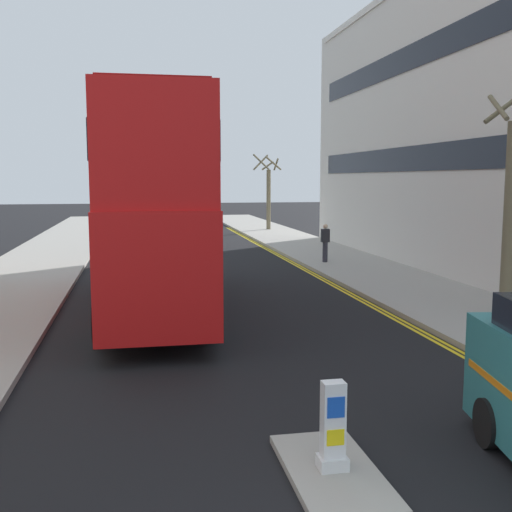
{
  "coord_description": "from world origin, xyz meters",
  "views": [
    {
      "loc": [
        -2.28,
        -3.35,
        3.66
      ],
      "look_at": [
        0.5,
        11.0,
        1.8
      ],
      "focal_mm": 42.74,
      "sensor_mm": 36.0,
      "label": 1
    }
  ],
  "objects": [
    {
      "name": "traffic_island",
      "position": [
        0.0,
        3.47,
        0.05
      ],
      "size": [
        1.1,
        2.2,
        0.1
      ],
      "primitive_type": "cube",
      "color": "#9E9991",
      "rests_on": "ground"
    },
    {
      "name": "double_decker_bus_away",
      "position": [
        -1.9,
        13.64,
        3.03
      ],
      "size": [
        2.85,
        10.82,
        5.64
      ],
      "color": "red",
      "rests_on": "ground"
    },
    {
      "name": "pedestrian_far",
      "position": [
        5.49,
        21.31,
        0.99
      ],
      "size": [
        0.34,
        0.22,
        1.62
      ],
      "color": "#2D2D38",
      "rests_on": "sidewalk_right"
    },
    {
      "name": "street_tree_mid",
      "position": [
        6.69,
        38.43,
        2.79
      ],
      "size": [
        1.94,
        2.19,
        5.23
      ],
      "color": "#6B6047",
      "rests_on": "sidewalk_right"
    },
    {
      "name": "keep_left_bollard",
      "position": [
        0.0,
        3.47,
        0.61
      ],
      "size": [
        0.36,
        0.28,
        1.11
      ],
      "color": "silver",
      "rests_on": "traffic_island"
    },
    {
      "name": "sidewalk_right",
      "position": [
        6.5,
        16.0,
        0.07
      ],
      "size": [
        4.0,
        80.0,
        0.14
      ],
      "primitive_type": "cube",
      "color": "#9E9991",
      "rests_on": "ground"
    },
    {
      "name": "kerb_line_outer",
      "position": [
        4.4,
        14.0,
        0.0
      ],
      "size": [
        0.1,
        56.0,
        0.01
      ],
      "primitive_type": "cube",
      "color": "yellow",
      "rests_on": "ground"
    },
    {
      "name": "street_tree_near",
      "position": [
        6.79,
        10.25,
        2.88
      ],
      "size": [
        1.2,
        1.25,
        5.66
      ],
      "color": "#6B6047",
      "rests_on": "sidewalk_right"
    },
    {
      "name": "kerb_line_inner",
      "position": [
        4.24,
        14.0,
        0.0
      ],
      "size": [
        0.1,
        56.0,
        0.01
      ],
      "primitive_type": "cube",
      "color": "yellow",
      "rests_on": "ground"
    }
  ]
}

